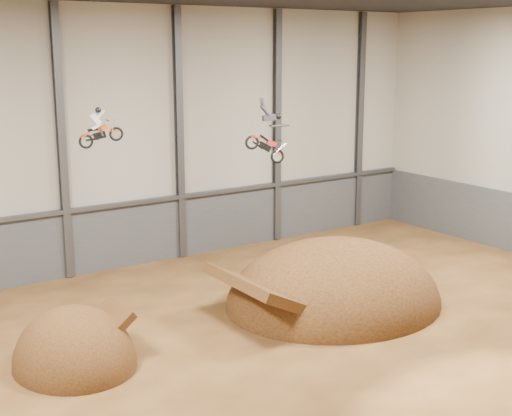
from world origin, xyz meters
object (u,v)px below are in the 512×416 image
(takeoff_ramp, at_px, (75,365))
(fmx_rider_b, at_px, (261,130))
(fmx_rider_a, at_px, (102,124))
(landing_ramp, at_px, (334,304))

(takeoff_ramp, xyz_separation_m, fmx_rider_b, (9.08, 0.75, 8.27))
(fmx_rider_a, height_order, fmx_rider_b, fmx_rider_b)
(takeoff_ramp, height_order, landing_ramp, landing_ramp)
(landing_ramp, height_order, fmx_rider_a, fmx_rider_a)
(fmx_rider_a, xyz_separation_m, fmx_rider_b, (6.57, -1.70, -0.50))
(takeoff_ramp, relative_size, landing_ramp, 0.50)
(landing_ramp, bearing_deg, fmx_rider_a, 163.94)
(takeoff_ramp, height_order, fmx_rider_a, fmx_rider_a)
(takeoff_ramp, bearing_deg, fmx_rider_b, 4.71)
(takeoff_ramp, xyz_separation_m, landing_ramp, (12.43, -0.41, 0.00))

